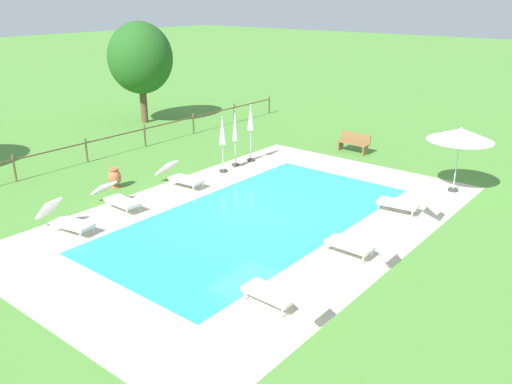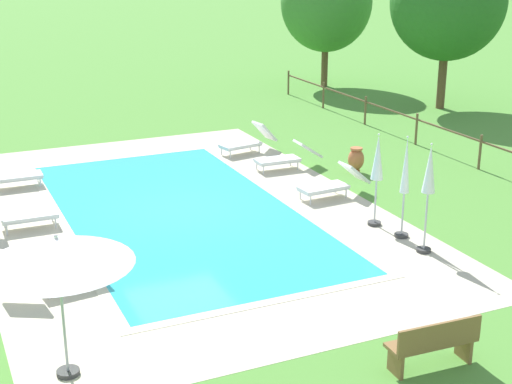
# 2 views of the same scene
# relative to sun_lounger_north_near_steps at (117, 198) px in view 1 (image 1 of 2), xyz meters

# --- Properties ---
(ground_plane) EXTENTS (160.00, 160.00, 0.00)m
(ground_plane) POSITION_rel_sun_lounger_north_near_steps_xyz_m (2.24, -4.13, -0.37)
(ground_plane) COLOR #518E38
(pool_deck_paving) EXTENTS (14.89, 9.58, 0.01)m
(pool_deck_paving) POSITION_rel_sun_lounger_north_near_steps_xyz_m (2.24, -4.13, -0.36)
(pool_deck_paving) COLOR beige
(pool_deck_paving) RESTS_ON ground
(swimming_pool_water) EXTENTS (10.68, 5.37, 0.01)m
(swimming_pool_water) POSITION_rel_sun_lounger_north_near_steps_xyz_m (2.24, -4.13, -0.36)
(swimming_pool_water) COLOR #2DB7C6
(swimming_pool_water) RESTS_ON ground
(pool_coping_rim) EXTENTS (11.16, 5.85, 0.01)m
(pool_coping_rim) POSITION_rel_sun_lounger_north_near_steps_xyz_m (2.24, -4.13, -0.36)
(pool_coping_rim) COLOR beige
(pool_coping_rim) RESTS_ON ground
(sun_lounger_north_near_steps) EXTENTS (0.65, 2.03, 0.81)m
(sun_lounger_north_near_steps) POSITION_rel_sun_lounger_north_near_steps_xyz_m (0.00, 0.00, 0.00)
(sun_lounger_north_near_steps) COLOR white
(sun_lounger_north_near_steps) RESTS_ON ground
(sun_lounger_north_mid) EXTENTS (0.63, 2.08, 0.71)m
(sun_lounger_north_mid) POSITION_rel_sun_lounger_north_near_steps_xyz_m (-1.47, -7.81, -0.01)
(sun_lounger_north_mid) COLOR white
(sun_lounger_north_mid) RESTS_ON ground
(sun_lounger_north_far) EXTENTS (0.73, 2.01, 0.88)m
(sun_lounger_north_far) POSITION_rel_sun_lounger_north_near_steps_xyz_m (2.83, -0.05, 0.01)
(sun_lounger_north_far) COLOR white
(sun_lounger_north_far) RESTS_ON ground
(sun_lounger_north_end) EXTENTS (0.62, 1.92, 0.94)m
(sun_lounger_north_end) POSITION_rel_sun_lounger_north_near_steps_xyz_m (1.88, -7.96, 0.02)
(sun_lounger_north_end) COLOR white
(sun_lounger_north_end) RESTS_ON ground
(sun_lounger_south_near_corner) EXTENTS (0.94, 1.98, 0.95)m
(sun_lounger_south_near_corner) POSITION_rel_sun_lounger_north_near_steps_xyz_m (-2.12, -0.33, 0.02)
(sun_lounger_south_near_corner) COLOR white
(sun_lounger_south_near_corner) RESTS_ON ground
(sun_lounger_south_mid) EXTENTS (0.84, 2.06, 0.83)m
(sun_lounger_south_mid) POSITION_rel_sun_lounger_north_near_steps_xyz_m (5.56, -7.69, 0.00)
(sun_lounger_south_mid) COLOR white
(sun_lounger_south_mid) RESTS_ON ground
(patio_umbrella_open_foreground) EXTENTS (2.28, 2.28, 2.36)m
(patio_umbrella_open_foreground) POSITION_rel_sun_lounger_north_near_steps_xyz_m (8.64, -8.11, 1.73)
(patio_umbrella_open_foreground) COLOR #383838
(patio_umbrella_open_foreground) RESTS_ON ground
(patio_umbrella_closed_row_west) EXTENTS (0.32, 0.32, 2.45)m
(patio_umbrella_closed_row_west) POSITION_rel_sun_lounger_north_near_steps_xyz_m (6.89, -0.08, 1.33)
(patio_umbrella_closed_row_west) COLOR #383838
(patio_umbrella_closed_row_west) RESTS_ON ground
(patio_umbrella_closed_row_mid_west) EXTENTS (0.32, 0.32, 2.25)m
(patio_umbrella_closed_row_mid_west) POSITION_rel_sun_lounger_north_near_steps_xyz_m (5.05, -0.16, 1.15)
(patio_umbrella_closed_row_mid_west) COLOR #383838
(patio_umbrella_closed_row_mid_west) RESTS_ON ground
(patio_umbrella_closed_row_centre) EXTENTS (0.32, 0.32, 2.38)m
(patio_umbrella_closed_row_centre) POSITION_rel_sun_lounger_north_near_steps_xyz_m (5.96, -0.02, 1.09)
(patio_umbrella_closed_row_centre) COLOR #383838
(patio_umbrella_closed_row_centre) RESTS_ON ground
(wooden_bench_lawn_side) EXTENTS (0.51, 1.52, 0.87)m
(wooden_bench_lawn_side) POSITION_rel_sun_lounger_north_near_steps_xyz_m (10.84, -2.81, 0.10)
(wooden_bench_lawn_side) COLOR olive
(wooden_bench_lawn_side) RESTS_ON ground
(terracotta_urn_near_fence) EXTENTS (0.47, 0.47, 0.75)m
(terracotta_urn_near_fence) POSITION_rel_sun_lounger_north_near_steps_xyz_m (1.18, 1.68, 0.04)
(terracotta_urn_near_fence) COLOR #B7663D
(terracotta_urn_near_fence) RESTS_ON ground
(perimeter_fence) EXTENTS (25.30, 0.08, 1.05)m
(perimeter_fence) POSITION_rel_sun_lounger_north_near_steps_xyz_m (2.40, 5.19, 0.32)
(perimeter_fence) COLOR brown
(perimeter_fence) RESTS_ON ground
(tree_far_west) EXTENTS (3.45, 3.45, 5.38)m
(tree_far_west) POSITION_rel_sun_lounger_north_near_steps_xyz_m (8.83, 9.15, 3.11)
(tree_far_west) COLOR brown
(tree_far_west) RESTS_ON ground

